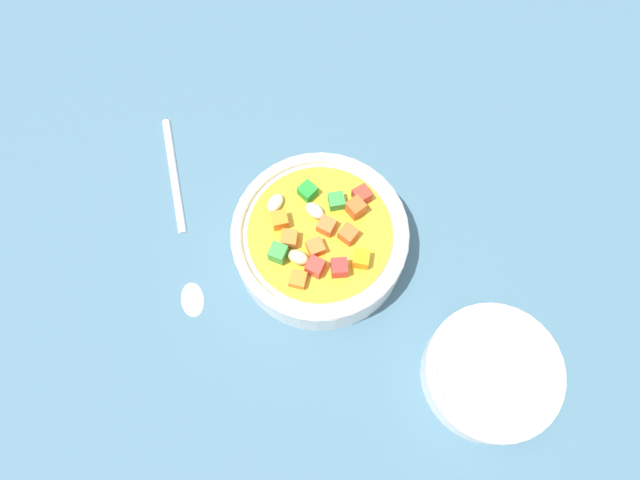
{
  "coord_description": "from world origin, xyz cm",
  "views": [
    {
      "loc": [
        16.9,
        -10.61,
        56.28
      ],
      "look_at": [
        0.0,
        0.0,
        2.64
      ],
      "focal_mm": 32.92,
      "sensor_mm": 36.0,
      "label": 1
    }
  ],
  "objects": [
    {
      "name": "ground_plane",
      "position": [
        0.0,
        0.0,
        -1.0
      ],
      "size": [
        140.0,
        140.0,
        2.0
      ],
      "primitive_type": "cube",
      "color": "#42667A"
    },
    {
      "name": "soup_bowl_main",
      "position": [
        0.01,
        -0.01,
        2.85
      ],
      "size": [
        16.94,
        16.94,
        6.55
      ],
      "color": "white",
      "rests_on": "ground_plane"
    },
    {
      "name": "spoon",
      "position": [
        -10.59,
        -10.48,
        0.42
      ],
      "size": [
        21.81,
        9.1,
        0.89
      ],
      "rotation": [
        0.0,
        0.0,
        5.94
      ],
      "color": "silver",
      "rests_on": "ground_plane"
    },
    {
      "name": "side_bowl_small",
      "position": [
        19.08,
        6.52,
        1.99
      ],
      "size": [
        12.49,
        12.49,
        3.84
      ],
      "color": "white",
      "rests_on": "ground_plane"
    }
  ]
}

